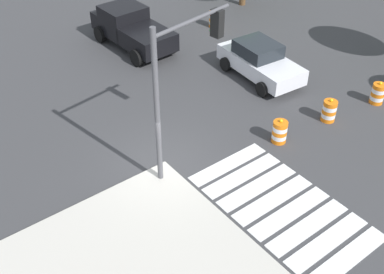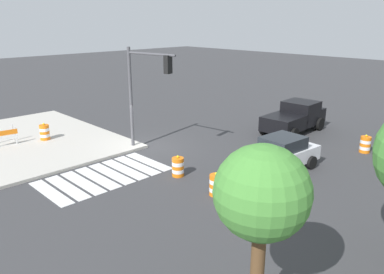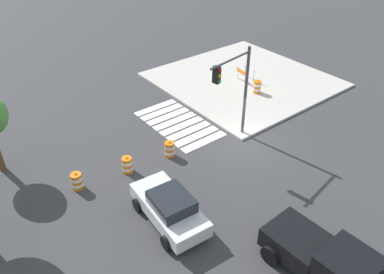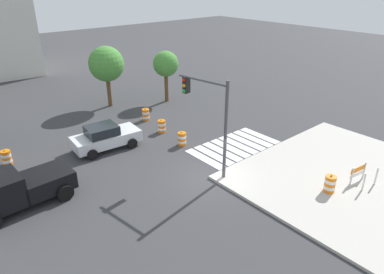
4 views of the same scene
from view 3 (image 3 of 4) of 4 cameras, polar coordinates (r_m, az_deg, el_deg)
name	(u,v)px [view 3 (image 3 of 4)]	position (r m, az deg, el deg)	size (l,w,h in m)	color
ground_plane	(242,141)	(22.91, 7.51, -0.67)	(120.00, 120.00, 0.00)	#38383A
sidewalk_corner	(243,79)	(30.25, 7.71, 8.60)	(12.00, 12.00, 0.15)	#BCB7AD
crosswalk_stripes	(178,123)	(24.43, -2.09, 2.07)	(5.85, 3.20, 0.02)	silver
sports_car	(170,207)	(17.31, -3.40, -10.57)	(4.44, 2.41, 1.63)	silver
pickup_truck	(332,265)	(15.95, 20.33, -17.69)	(5.22, 2.49, 1.92)	black
traffic_barrel_near_corner	(77,181)	(20.01, -16.97, -6.40)	(0.56, 0.56, 1.02)	orange
traffic_barrel_crosswalk_end	(127,165)	(20.46, -9.74, -4.17)	(0.56, 0.56, 1.02)	orange
traffic_barrel_median_near	(170,149)	(21.34, -3.40, -1.84)	(0.56, 0.56, 1.02)	orange
traffic_barrel_on_sidewalk	(257,87)	(28.08, 9.81, 7.49)	(0.56, 0.56, 1.02)	orange
construction_barricade	(244,74)	(29.67, 7.79, 9.44)	(1.33, 0.94, 1.00)	silver
traffic_light_pole	(235,83)	(20.86, 6.48, 8.17)	(0.80, 3.26, 5.50)	#4C4C51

